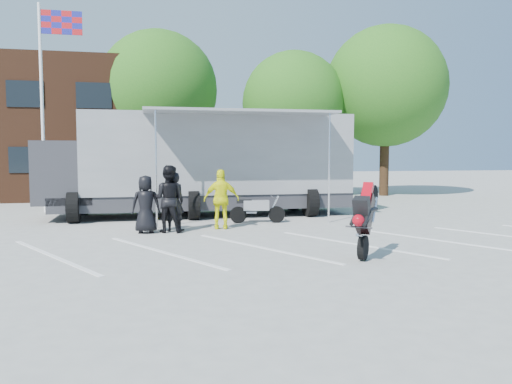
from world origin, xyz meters
name	(u,v)px	position (x,y,z in m)	size (l,w,h in m)	color
ground	(264,257)	(0.00, 0.00, 0.00)	(100.00, 100.00, 0.00)	#A6A6A1
parking_bay_lines	(255,248)	(0.00, 1.00, 0.01)	(18.00, 5.00, 0.01)	white
office_building	(4,131)	(-10.00, 18.00, 3.50)	(18.00, 8.00, 7.00)	#4B2818
flagpole	(48,81)	(-6.24, 10.00, 5.05)	(1.61, 0.12, 8.00)	white
tree_left	(158,90)	(-2.00, 16.00, 5.57)	(6.12, 6.12, 8.64)	#382314
tree_mid	(294,103)	(5.00, 15.00, 4.94)	(5.44, 5.44, 7.68)	#382314
tree_right	(386,87)	(10.00, 14.50, 5.88)	(6.46, 6.46, 9.12)	#382314
transporter_truck	(205,215)	(-0.50, 7.68, 0.00)	(11.66, 5.62, 3.71)	gray
parked_motorcycle	(257,223)	(0.98, 5.31, 0.00)	(0.62, 1.86, 0.98)	#B2B3B7
stunt_bike_rider	(369,256)	(2.33, -0.38, 0.00)	(0.71, 1.51, 1.78)	black
spectator_leather_a	(146,204)	(-2.59, 3.92, 0.83)	(0.82, 0.53, 1.67)	black
spectator_leather_b	(174,202)	(-1.80, 4.13, 0.87)	(0.64, 0.42, 1.74)	black
spectator_leather_c	(168,199)	(-1.95, 3.94, 0.97)	(0.95, 0.74, 1.95)	black
spectator_hivis	(221,199)	(-0.36, 4.25, 0.91)	(1.06, 0.44, 1.81)	#FBFF0D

